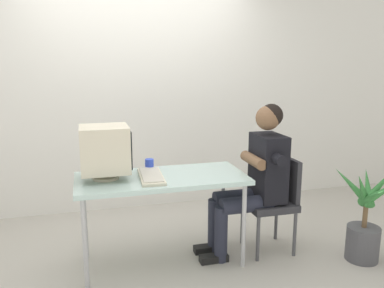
% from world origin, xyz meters
% --- Properties ---
extents(ground_plane, '(12.00, 12.00, 0.00)m').
position_xyz_m(ground_plane, '(0.00, 0.00, 0.00)').
color(ground_plane, '#B2ADA3').
extents(wall_back, '(8.00, 0.10, 3.00)m').
position_xyz_m(wall_back, '(0.30, 1.40, 1.50)').
color(wall_back, silver).
rests_on(wall_back, ground_plane).
extents(desk, '(1.35, 0.62, 0.75)m').
position_xyz_m(desk, '(0.00, 0.00, 0.69)').
color(desk, '#B7B7BC').
rests_on(desk, ground_plane).
extents(crt_monitor, '(0.38, 0.34, 0.42)m').
position_xyz_m(crt_monitor, '(-0.43, 0.05, 0.98)').
color(crt_monitor, beige).
rests_on(crt_monitor, desk).
extents(keyboard, '(0.20, 0.48, 0.03)m').
position_xyz_m(keyboard, '(-0.09, -0.02, 0.76)').
color(keyboard, beige).
rests_on(keyboard, desk).
extents(office_chair, '(0.40, 0.40, 0.83)m').
position_xyz_m(office_chair, '(1.00, -0.03, 0.48)').
color(office_chair, '#4C4C51').
rests_on(office_chair, ground_plane).
extents(person_seated, '(0.74, 0.55, 1.30)m').
position_xyz_m(person_seated, '(0.81, -0.03, 0.71)').
color(person_seated, black).
rests_on(person_seated, ground_plane).
extents(potted_plant, '(0.53, 0.67, 0.83)m').
position_xyz_m(potted_plant, '(1.63, -0.41, 0.37)').
color(potted_plant, '#4C4C51').
rests_on(potted_plant, ground_plane).
extents(desk_mug, '(0.07, 0.08, 0.10)m').
position_xyz_m(desk_mug, '(-0.06, 0.21, 0.79)').
color(desk_mug, blue).
rests_on(desk_mug, desk).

